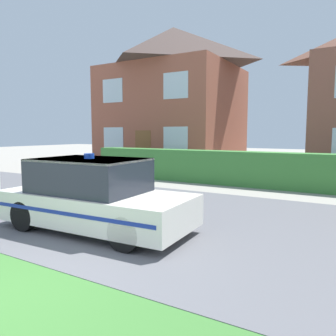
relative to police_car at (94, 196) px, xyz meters
name	(u,v)px	position (x,y,z in m)	size (l,w,h in m)	color
road_strip	(166,217)	(0.72, 1.61, -0.70)	(28.00, 6.80, 0.01)	#5B5B60
garden_hedge	(223,167)	(0.05, 7.03, -0.06)	(11.76, 0.80, 1.28)	#3D7F38
police_car	(94,196)	(0.00, 0.00, 0.00)	(4.04, 1.86, 1.55)	black
house_left	(173,96)	(-5.54, 12.88, 3.53)	(7.71, 6.89, 8.29)	#93513D
wheelie_bin	(147,163)	(-3.82, 7.51, -0.12)	(0.67, 0.60, 1.15)	black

